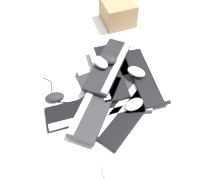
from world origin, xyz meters
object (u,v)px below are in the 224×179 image
at_px(keyboard_1, 112,70).
at_px(keyboard_2, 86,111).
at_px(keyboard_3, 127,113).
at_px(mouse_1, 136,72).
at_px(keyboard_0, 134,82).
at_px(mouse_2, 55,97).
at_px(mouse_0, 108,59).
at_px(cardboard_box, 118,12).
at_px(keyboard_7, 109,65).
at_px(mouse_3, 109,169).
at_px(mouse_5, 101,62).
at_px(keyboard_4, 145,75).
at_px(keyboard_6, 96,105).
at_px(keyboard_5, 107,72).
at_px(mouse_4, 134,104).

relative_size(keyboard_1, keyboard_2, 0.99).
bearing_deg(keyboard_3, mouse_1, 53.81).
xyz_separation_m(keyboard_0, keyboard_2, (-0.33, -0.09, 0.00)).
bearing_deg(mouse_2, mouse_0, -156.52).
bearing_deg(mouse_1, keyboard_0, 98.36).
distance_m(keyboard_3, cardboard_box, 0.82).
height_order(keyboard_3, keyboard_7, keyboard_7).
distance_m(keyboard_0, mouse_3, 0.54).
distance_m(mouse_2, mouse_5, 0.34).
height_order(keyboard_4, mouse_5, mouse_5).
bearing_deg(keyboard_4, cardboard_box, 83.61).
bearing_deg(keyboard_2, mouse_2, 133.41).
bearing_deg(keyboard_6, keyboard_3, -32.88).
bearing_deg(mouse_5, keyboard_5, -152.48).
xyz_separation_m(keyboard_4, mouse_0, (-0.18, 0.15, 0.07)).
relative_size(keyboard_5, keyboard_6, 1.05).
relative_size(keyboard_7, mouse_5, 3.87).
height_order(keyboard_7, mouse_4, keyboard_7).
relative_size(keyboard_3, mouse_0, 4.11).
bearing_deg(mouse_0, keyboard_5, -78.71).
relative_size(keyboard_5, mouse_0, 4.11).
distance_m(keyboard_2, keyboard_7, 0.31).
distance_m(keyboard_6, keyboard_7, 0.27).
bearing_deg(mouse_1, keyboard_4, -149.39).
distance_m(keyboard_1, keyboard_2, 0.33).
relative_size(keyboard_1, mouse_1, 4.08).
height_order(keyboard_0, mouse_4, mouse_4).
xyz_separation_m(mouse_0, mouse_2, (-0.36, -0.08, -0.09)).
height_order(keyboard_4, cardboard_box, cardboard_box).
distance_m(keyboard_2, keyboard_3, 0.22).
bearing_deg(keyboard_1, keyboard_5, -153.38).
xyz_separation_m(keyboard_6, mouse_1, (0.29, 0.11, 0.04)).
xyz_separation_m(keyboard_6, mouse_3, (-0.05, -0.34, -0.02)).
distance_m(keyboard_5, mouse_5, 0.08).
xyz_separation_m(keyboard_0, mouse_2, (-0.47, 0.06, 0.01)).
distance_m(keyboard_0, keyboard_3, 0.22).
height_order(keyboard_2, mouse_0, mouse_0).
bearing_deg(keyboard_4, keyboard_3, -138.29).
bearing_deg(mouse_5, keyboard_3, 168.63).
bearing_deg(keyboard_2, mouse_3, -89.56).
height_order(mouse_0, mouse_5, same).
relative_size(keyboard_6, cardboard_box, 1.81).
bearing_deg(keyboard_1, cardboard_box, 63.41).
relative_size(keyboard_2, keyboard_3, 1.00).
bearing_deg(keyboard_6, mouse_3, -98.90).
distance_m(keyboard_2, mouse_3, 0.34).
xyz_separation_m(keyboard_5, mouse_0, (0.02, 0.04, 0.07)).
bearing_deg(mouse_0, mouse_2, -123.76).
relative_size(keyboard_0, keyboard_1, 1.04).
xyz_separation_m(keyboard_3, mouse_4, (0.05, 0.02, 0.04)).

